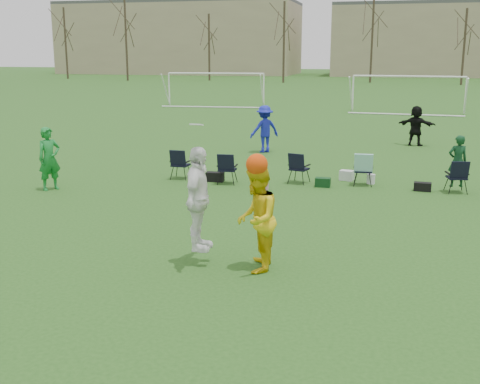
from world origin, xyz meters
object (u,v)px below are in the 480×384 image
(fielder_green_near, at_px, (49,159))
(fielder_black, at_px, (416,126))
(goal_left, at_px, (216,80))
(center_contest, at_px, (231,209))
(goal_mid, at_px, (408,84))
(fielder_blue, at_px, (265,129))

(fielder_green_near, height_order, fielder_black, fielder_green_near)
(fielder_green_near, distance_m, goal_left, 28.78)
(fielder_green_near, height_order, goal_left, goal_left)
(fielder_green_near, height_order, center_contest, center_contest)
(fielder_green_near, relative_size, goal_left, 0.25)
(fielder_black, distance_m, goal_left, 22.08)
(fielder_green_near, xyz_separation_m, goal_mid, (10.71, 26.57, 0.99))
(fielder_green_near, bearing_deg, goal_mid, 12.15)
(center_contest, relative_size, goal_mid, 0.37)
(fielder_blue, distance_m, fielder_black, 6.91)
(goal_left, xyz_separation_m, goal_mid, (14.00, -2.00, 0.00))
(goal_mid, bearing_deg, fielder_green_near, -107.95)
(fielder_black, xyz_separation_m, center_contest, (-3.87, -16.70, 0.28))
(fielder_black, bearing_deg, fielder_green_near, 63.13)
(fielder_black, distance_m, center_contest, 17.14)
(center_contest, height_order, goal_mid, center_contest)
(goal_left, bearing_deg, fielder_blue, -73.35)
(fielder_green_near, xyz_separation_m, fielder_black, (10.81, 11.61, -0.07))
(fielder_black, xyz_separation_m, goal_left, (-14.10, 16.96, 1.05))
(fielder_green_near, xyz_separation_m, goal_left, (-3.29, 28.57, 0.99))
(fielder_green_near, relative_size, center_contest, 0.68)
(fielder_blue, bearing_deg, fielder_green_near, 22.62)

